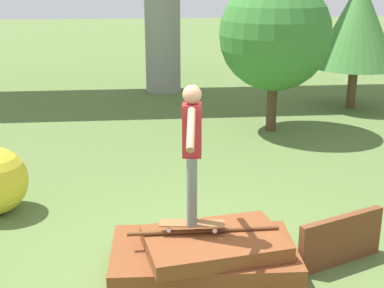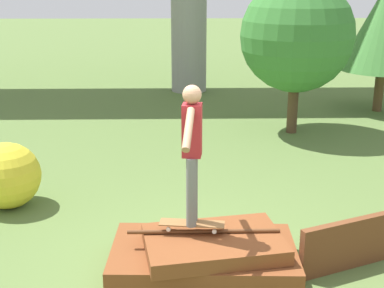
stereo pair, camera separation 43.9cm
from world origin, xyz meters
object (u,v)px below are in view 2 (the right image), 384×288
Objects in this scene: skateboard at (192,224)px; skater at (192,145)px; tree_behind_left at (297,36)px; bush_yellow_flowering at (7,176)px.

skater reaches higher than skateboard.
skateboard is 0.23× the size of tree_behind_left.
skater is at bearing -35.36° from bush_yellow_flowering.
skater is at bearing 90.00° from skateboard.
skateboard is 0.77× the size of bush_yellow_flowering.
tree_behind_left is (2.48, 6.15, 0.58)m from skater.
skateboard is 6.82m from tree_behind_left.
skateboard is at bearing -35.36° from bush_yellow_flowering.
bush_yellow_flowering is at bearing -142.60° from tree_behind_left.
bush_yellow_flowering is at bearing 144.64° from skateboard.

